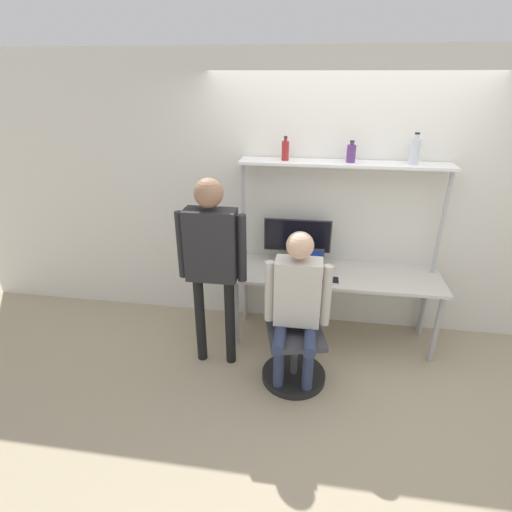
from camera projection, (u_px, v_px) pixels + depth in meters
name	position (u px, v px, depth m)	size (l,w,h in m)	color
ground_plane	(330.00, 356.00, 3.84)	(12.00, 12.00, 0.00)	tan
wall_back	(340.00, 201.00, 3.87)	(8.00, 0.06, 2.70)	silver
desk	(335.00, 280.00, 3.86)	(1.98, 0.61, 0.73)	beige
shelf_unit	(342.00, 188.00, 3.64)	(1.88, 0.28, 1.76)	white
monitor	(297.00, 239.00, 3.90)	(0.65, 0.24, 0.47)	#333338
laptop	(307.00, 269.00, 3.75)	(0.31, 0.25, 0.25)	#333338
cell_phone	(335.00, 280.00, 3.68)	(0.07, 0.15, 0.01)	silver
office_chair	(294.00, 348.00, 3.48)	(0.56, 0.56, 0.94)	black
person_seated	(297.00, 299.00, 3.22)	(0.54, 0.47, 1.38)	#2D3856
person_standing	(212.00, 251.00, 3.33)	(0.59, 0.24, 1.74)	black
bottle_clear	(415.00, 151.00, 3.41)	(0.08, 0.08, 0.26)	silver
bottle_purple	(351.00, 153.00, 3.50)	(0.08, 0.08, 0.19)	#593372
bottle_red	(285.00, 150.00, 3.57)	(0.07, 0.07, 0.21)	maroon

